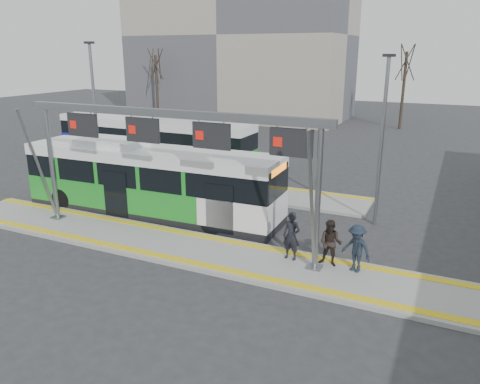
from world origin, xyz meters
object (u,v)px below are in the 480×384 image
at_px(gantry, 167,138).
at_px(passenger_c, 356,248).
at_px(hero_bus, 150,181).
at_px(passenger_a, 291,236).
at_px(passenger_b, 331,243).

bearing_deg(gantry, passenger_c, 3.32).
relative_size(gantry, hero_bus, 1.03).
distance_m(hero_bus, passenger_a, 8.10).
bearing_deg(gantry, passenger_b, 4.47).
bearing_deg(gantry, hero_bus, 136.94).
distance_m(passenger_a, passenger_c, 2.32).
bearing_deg(passenger_a, hero_bus, 168.76).
relative_size(passenger_b, passenger_c, 0.99).
distance_m(hero_bus, passenger_b, 9.45).
xyz_separation_m(gantry, hero_bus, (-2.90, 2.71, -2.73)).
distance_m(passenger_a, passenger_b, 1.42).
height_order(gantry, passenger_c, gantry).
bearing_deg(passenger_a, passenger_c, 5.23).
distance_m(gantry, passenger_c, 7.91).
xyz_separation_m(gantry, passenger_b, (6.26, 0.49, -3.31)).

